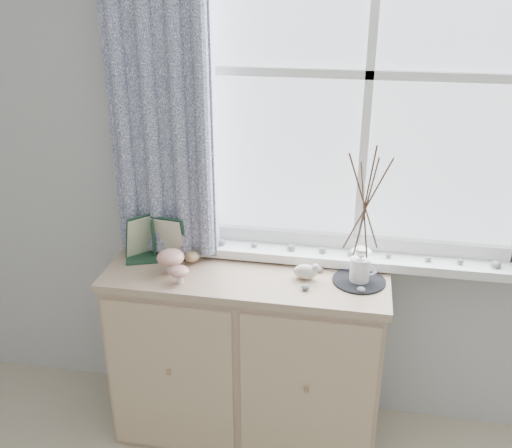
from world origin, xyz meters
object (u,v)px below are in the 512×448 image
sideboard (247,355)px  twig_pitcher (365,202)px  botanical_book (152,240)px  toadstool_cluster (173,261)px

sideboard → twig_pitcher: bearing=1.5°
sideboard → twig_pitcher: size_ratio=1.96×
botanical_book → toadstool_cluster: 0.17m
twig_pitcher → botanical_book: bearing=163.7°
botanical_book → twig_pitcher: bearing=-21.2°
twig_pitcher → sideboard: bearing=166.2°
botanical_book → sideboard: bearing=-24.0°
botanical_book → toadstool_cluster: (0.12, -0.11, -0.04)m
sideboard → botanical_book: (-0.42, 0.03, 0.53)m
toadstool_cluster → twig_pitcher: 0.82m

